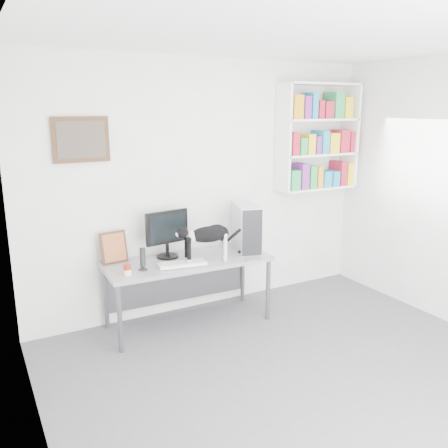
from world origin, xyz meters
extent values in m
cube|color=#59595E|center=(0.00, 0.00, 0.01)|extent=(4.00, 4.00, 0.01)
cube|color=white|center=(0.00, 0.00, 2.70)|extent=(4.00, 4.00, 0.01)
cube|color=white|center=(0.00, 2.00, 1.35)|extent=(4.00, 0.01, 2.70)
cube|color=white|center=(-2.00, 0.00, 1.35)|extent=(0.01, 4.00, 2.70)
cube|color=white|center=(1.40, 1.85, 1.85)|extent=(1.03, 0.28, 1.24)
cube|color=#4A2D17|center=(-1.30, 1.97, 1.90)|extent=(0.52, 0.04, 0.42)
cube|color=gray|center=(-0.40, 1.62, 0.35)|extent=(1.69, 0.71, 0.69)
cube|color=black|center=(-0.55, 1.79, 0.94)|extent=(0.50, 0.29, 0.50)
cube|color=white|center=(-0.53, 1.48, 0.71)|extent=(0.49, 0.25, 0.04)
cube|color=silver|center=(0.30, 1.65, 0.94)|extent=(0.36, 0.54, 0.49)
cylinder|color=black|center=(-0.90, 1.54, 0.81)|extent=(0.13, 0.13, 0.22)
cube|color=#4A2D17|center=(-1.07, 1.89, 0.86)|extent=(0.27, 0.13, 0.32)
cylinder|color=#A4200E|center=(-1.07, 1.47, 0.74)|extent=(0.09, 0.09, 0.10)
camera|label=1|loc=(-2.27, -2.55, 2.19)|focal=38.00mm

